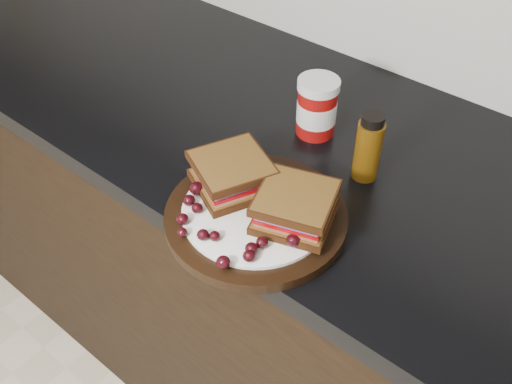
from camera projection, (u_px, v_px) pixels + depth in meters
base_cabinets at (227, 254)px, 1.45m from camera, size 3.96×0.58×0.86m
countertop at (220, 106)px, 1.14m from camera, size 3.98×0.60×0.04m
plate at (256, 216)px, 0.87m from camera, size 0.28×0.28×0.02m
sandwich_left at (232, 174)px, 0.88m from camera, size 0.15×0.15×0.05m
sandwich_right at (295, 207)px, 0.83m from camera, size 0.14×0.14×0.05m
grape_0 at (189, 200)px, 0.86m from camera, size 0.02×0.02×0.02m
grape_1 at (197, 208)px, 0.85m from camera, size 0.02×0.02×0.02m
grape_2 at (182, 219)px, 0.83m from camera, size 0.02×0.02×0.02m
grape_3 at (182, 232)px, 0.82m from camera, size 0.02×0.02×0.01m
grape_4 at (203, 235)px, 0.81m from camera, size 0.02×0.02×0.02m
grape_5 at (215, 236)px, 0.81m from camera, size 0.02×0.02×0.02m
grape_6 at (223, 262)px, 0.77m from camera, size 0.02×0.02×0.02m
grape_7 at (249, 256)px, 0.78m from camera, size 0.02×0.02×0.02m
grape_8 at (251, 249)px, 0.79m from camera, size 0.02×0.02×0.02m
grape_9 at (262, 243)px, 0.80m from camera, size 0.02×0.02×0.02m
grape_10 at (293, 240)px, 0.80m from camera, size 0.02×0.02×0.02m
grape_11 at (291, 236)px, 0.81m from camera, size 0.02×0.02×0.02m
grape_12 at (307, 224)px, 0.83m from camera, size 0.02×0.02×0.01m
grape_13 at (316, 209)px, 0.85m from camera, size 0.02×0.02×0.02m
grape_14 at (261, 177)px, 0.90m from camera, size 0.02×0.02×0.01m
grape_15 at (254, 184)px, 0.89m from camera, size 0.02×0.02×0.02m
grape_16 at (230, 175)px, 0.91m from camera, size 0.02×0.02×0.02m
grape_17 at (219, 186)px, 0.89m from camera, size 0.02×0.02×0.02m
grape_18 at (196, 188)px, 0.88m from camera, size 0.02×0.02×0.02m
grape_19 at (252, 176)px, 0.91m from camera, size 0.02×0.02×0.02m
grape_20 at (233, 188)px, 0.89m from camera, size 0.02×0.02×0.02m
grape_21 at (230, 192)px, 0.88m from camera, size 0.01×0.01×0.01m
condiment_jar at (317, 107)px, 1.01m from camera, size 0.09×0.09×0.11m
oil_bottle at (368, 147)px, 0.91m from camera, size 0.04×0.04×0.12m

